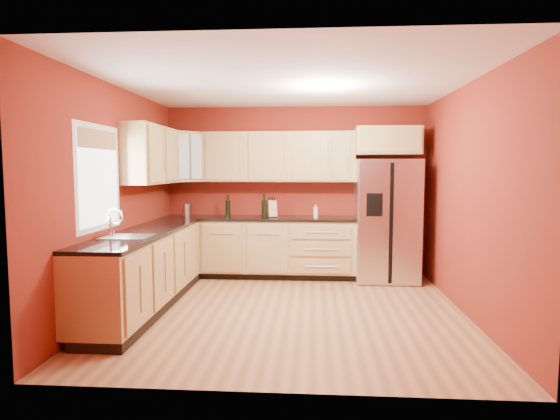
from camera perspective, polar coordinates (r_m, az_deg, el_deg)
name	(u,v)px	position (r m, az deg, el deg)	size (l,w,h in m)	color
floor	(289,311)	(5.55, 1.05, -12.19)	(4.00, 4.00, 0.00)	olive
ceiling	(289,83)	(5.39, 1.10, 15.27)	(4.00, 4.00, 0.00)	white
wall_back	(295,191)	(7.31, 1.88, 2.34)	(4.00, 0.04, 2.60)	maroon
wall_front	(274,217)	(3.32, -0.70, -0.86)	(4.00, 0.04, 2.60)	maroon
wall_left	(118,198)	(5.77, -19.19, 1.35)	(0.04, 4.00, 2.60)	maroon
wall_right	(469,200)	(5.58, 22.06, 1.15)	(0.04, 4.00, 2.60)	maroon
base_cabinets_back	(258,248)	(7.14, -2.66, -4.67)	(2.90, 0.60, 0.88)	#9F874D
base_cabinets_left	(145,271)	(5.77, -16.18, -7.19)	(0.60, 2.80, 0.88)	#9F874D
countertop_back	(258,218)	(7.07, -2.68, -1.01)	(2.90, 0.62, 0.04)	black
countertop_left	(144,233)	(5.69, -16.20, -2.66)	(0.62, 2.80, 0.04)	black
upper_cabinets_back	(279,157)	(7.15, -0.17, 6.49)	(2.30, 0.33, 0.75)	#9F874D
upper_cabinets_left	(152,155)	(6.38, -15.37, 6.49)	(0.33, 1.35, 0.75)	#9F874D
corner_upper_cabinet	(184,157)	(7.23, -11.64, 6.37)	(0.62, 0.33, 0.75)	#9F874D
over_fridge_cabinet	(387,141)	(7.09, 12.89, 8.20)	(0.92, 0.60, 0.40)	#9F874D
refrigerator	(386,220)	(7.04, 12.80, -1.23)	(0.90, 0.75, 1.78)	#B3B3B8
window	(99,178)	(5.30, -21.19, 3.70)	(0.03, 0.90, 1.00)	white
sink_faucet	(127,223)	(5.21, -18.14, -1.52)	(0.50, 0.42, 0.30)	silver
canister_left	(187,210)	(7.21, -11.29, -0.05)	(0.12, 0.12, 0.19)	#B3B3B8
canister_right	(186,211)	(7.26, -11.40, -0.07)	(0.11, 0.11, 0.18)	#B3B3B8
wine_bottle_a	(228,205)	(7.18, -6.36, 0.57)	(0.08, 0.08, 0.34)	black
wine_bottle_b	(264,206)	(6.97, -1.94, 0.54)	(0.08, 0.08, 0.36)	black
knife_block	(272,209)	(7.03, -1.00, 0.14)	(0.12, 0.11, 0.25)	tan
soap_dispenser	(316,211)	(7.02, 4.37, -0.11)	(0.06, 0.06, 0.19)	silver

